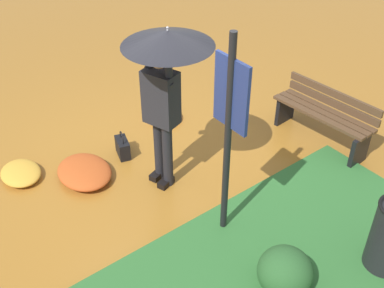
{
  "coord_description": "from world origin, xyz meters",
  "views": [
    {
      "loc": [
        4.0,
        -2.62,
        3.87
      ],
      "look_at": [
        0.72,
        -0.1,
        0.85
      ],
      "focal_mm": 44.79,
      "sensor_mm": 36.0,
      "label": 1
    }
  ],
  "objects_px": {
    "person_with_umbrella": "(165,70)",
    "park_bench": "(324,116)",
    "info_sign_post": "(230,118)",
    "handbag": "(123,147)"
  },
  "relations": [
    {
      "from": "person_with_umbrella",
      "to": "park_bench",
      "type": "distance_m",
      "value": 2.51
    },
    {
      "from": "person_with_umbrella",
      "to": "info_sign_post",
      "type": "height_order",
      "value": "info_sign_post"
    },
    {
      "from": "person_with_umbrella",
      "to": "info_sign_post",
      "type": "xyz_separation_m",
      "value": [
        0.99,
        0.04,
        -0.11
      ]
    },
    {
      "from": "info_sign_post",
      "to": "park_bench",
      "type": "bearing_deg",
      "value": 101.97
    },
    {
      "from": "info_sign_post",
      "to": "park_bench",
      "type": "height_order",
      "value": "info_sign_post"
    },
    {
      "from": "info_sign_post",
      "to": "handbag",
      "type": "relative_size",
      "value": 6.22
    },
    {
      "from": "person_with_umbrella",
      "to": "info_sign_post",
      "type": "bearing_deg",
      "value": 2.22
    },
    {
      "from": "handbag",
      "to": "park_bench",
      "type": "distance_m",
      "value": 2.71
    },
    {
      "from": "handbag",
      "to": "info_sign_post",
      "type": "bearing_deg",
      "value": 6.07
    },
    {
      "from": "person_with_umbrella",
      "to": "park_bench",
      "type": "bearing_deg",
      "value": 76.05
    }
  ]
}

